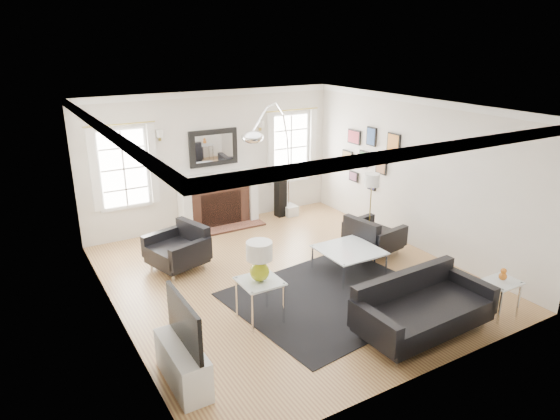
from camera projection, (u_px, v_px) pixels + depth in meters
floor at (288, 277)px, 8.36m from camera, size 6.00×6.00×0.00m
back_wall at (213, 159)px, 10.34m from camera, size 5.50×0.04×2.80m
front_wall at (431, 269)px, 5.46m from camera, size 5.50×0.04×2.80m
left_wall at (111, 229)px, 6.58m from camera, size 0.04×6.00×2.80m
right_wall at (415, 174)px, 9.21m from camera, size 0.04×6.00×2.80m
ceiling at (289, 108)px, 7.44m from camera, size 5.50×6.00×0.02m
crown_molding at (289, 112)px, 7.46m from camera, size 5.50×6.00×0.12m
fireplace at (219, 201)px, 10.45m from camera, size 1.70×0.69×1.11m
mantel_mirror at (214, 148)px, 10.22m from camera, size 1.05×0.07×0.75m
window_left at (123, 168)px, 9.39m from camera, size 1.24×0.15×1.62m
window_right at (291, 147)px, 11.16m from camera, size 1.24×0.15×1.62m
gallery_wall at (369, 154)px, 10.21m from camera, size 0.04×1.73×1.29m
tv_unit at (183, 358)px, 5.70m from camera, size 0.35×1.00×1.09m
area_rug at (332, 296)px, 7.72m from camera, size 3.17×2.75×0.01m
sofa at (420, 309)px, 6.71m from camera, size 1.97×0.96×0.63m
armchair_left at (180, 249)px, 8.57m from camera, size 1.05×1.12×0.63m
armchair_right at (372, 237)px, 9.12m from camera, size 0.94×1.01×0.61m
coffee_table at (349, 251)px, 8.38m from camera, size 0.97×0.97×0.43m
side_table_left at (260, 288)px, 6.92m from camera, size 0.57×0.57×0.62m
nesting_table at (501, 289)px, 7.08m from camera, size 0.49×0.41×0.54m
gourd_lamp at (259, 259)px, 6.77m from camera, size 0.36×0.36×0.58m
orange_vase at (503, 275)px, 7.01m from camera, size 0.11×0.11×0.18m
arc_floor_lamp at (273, 162)px, 9.88m from camera, size 1.91×1.77×2.70m
stick_floor_lamp at (372, 184)px, 9.22m from camera, size 0.29×0.29×1.42m
speaker_tower at (280, 194)px, 11.02m from camera, size 0.23×0.23×1.04m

